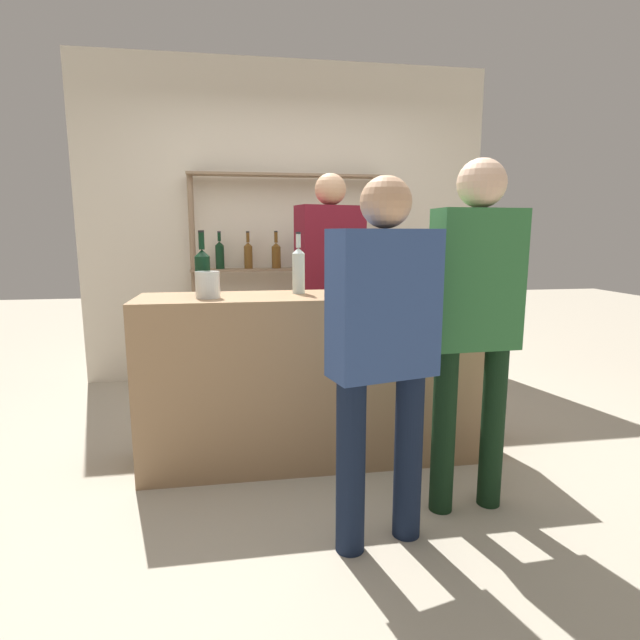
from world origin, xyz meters
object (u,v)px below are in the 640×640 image
object	(u,v)px
customer_right	(475,309)
customer_center	(383,339)
counter_bottle_0	(338,269)
server_behind_counter	(330,274)
cork_jar	(208,285)
counter_bottle_2	(299,269)
counter_bottle_1	(203,271)
ice_bucket	(419,274)

from	to	relation	value
customer_right	customer_center	bearing A→B (deg)	110.45
counter_bottle_0	customer_center	size ratio (longest dim) A/B	0.23
customer_center	server_behind_counter	size ratio (longest dim) A/B	0.88
server_behind_counter	cork_jar	bearing A→B (deg)	-56.05
customer_right	cork_jar	bearing A→B (deg)	61.28
cork_jar	customer_right	world-z (taller)	customer_right
server_behind_counter	counter_bottle_2	bearing A→B (deg)	-36.77
counter_bottle_1	cork_jar	bearing A→B (deg)	-76.67
counter_bottle_0	ice_bucket	distance (m)	0.47
customer_center	counter_bottle_0	bearing A→B (deg)	-13.51
counter_bottle_1	server_behind_counter	world-z (taller)	server_behind_counter
server_behind_counter	customer_right	bearing A→B (deg)	-0.28
customer_center	counter_bottle_1	bearing A→B (deg)	25.01
counter_bottle_0	cork_jar	distance (m)	0.74
ice_bucket	cork_jar	size ratio (longest dim) A/B	1.52
counter_bottle_0	server_behind_counter	distance (m)	0.85
customer_center	cork_jar	bearing A→B (deg)	28.24
ice_bucket	cork_jar	bearing A→B (deg)	-178.61
counter_bottle_0	customer_center	xyz separation A→B (m)	(0.00, -0.92, -0.22)
ice_bucket	customer_right	distance (m)	0.65
ice_bucket	customer_center	bearing A→B (deg)	-118.56
counter_bottle_2	server_behind_counter	size ratio (longest dim) A/B	0.20
customer_center	server_behind_counter	world-z (taller)	server_behind_counter
cork_jar	counter_bottle_1	bearing A→B (deg)	103.33
customer_right	counter_bottle_0	bearing A→B (deg)	32.67
counter_bottle_0	counter_bottle_2	size ratio (longest dim) A/B	1.03
counter_bottle_1	customer_right	world-z (taller)	customer_right
server_behind_counter	customer_right	distance (m)	1.60
counter_bottle_0	counter_bottle_1	xyz separation A→B (m)	(-0.76, 0.04, -0.00)
counter_bottle_1	ice_bucket	distance (m)	1.23
counter_bottle_1	customer_center	size ratio (longest dim) A/B	0.23
server_behind_counter	customer_right	world-z (taller)	server_behind_counter
counter_bottle_1	customer_center	bearing A→B (deg)	-51.25
cork_jar	server_behind_counter	world-z (taller)	server_behind_counter
counter_bottle_0	customer_center	world-z (taller)	customer_center
counter_bottle_2	server_behind_counter	xyz separation A→B (m)	(0.33, 0.81, -0.10)
counter_bottle_0	cork_jar	bearing A→B (deg)	-172.14
counter_bottle_1	customer_center	xyz separation A→B (m)	(0.77, -0.96, -0.22)
counter_bottle_1	server_behind_counter	distance (m)	1.19
counter_bottle_2	customer_center	xyz separation A→B (m)	(0.23, -0.95, -0.22)
counter_bottle_2	counter_bottle_0	bearing A→B (deg)	-8.74
counter_bottle_0	ice_bucket	bearing A→B (deg)	-8.81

